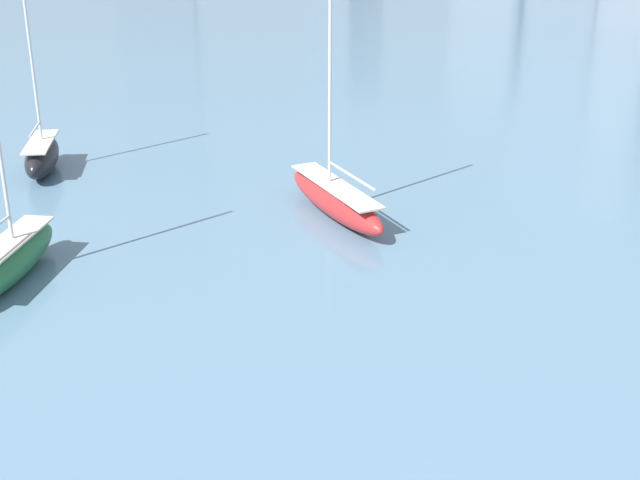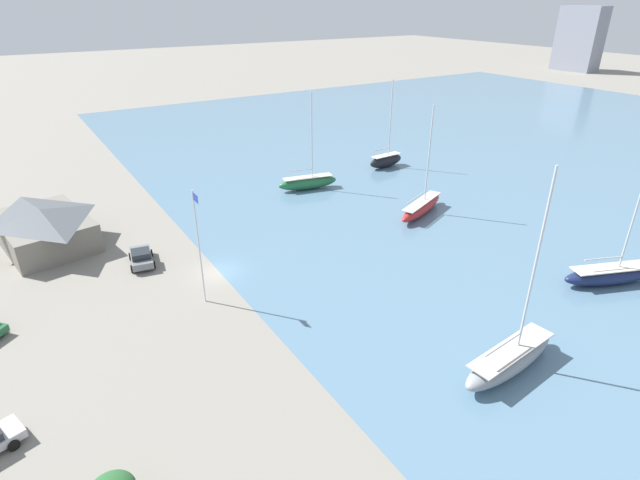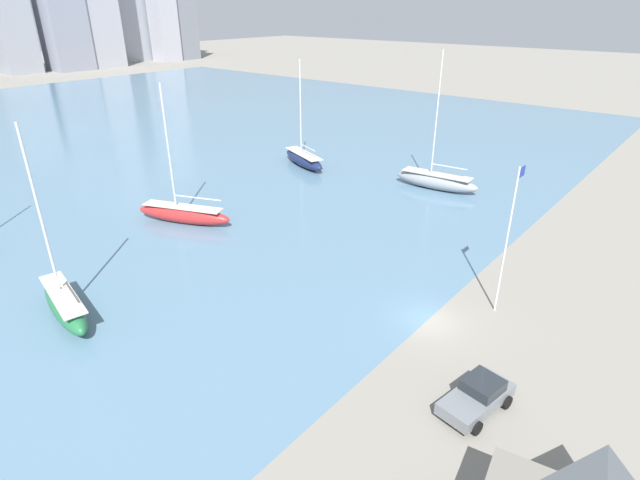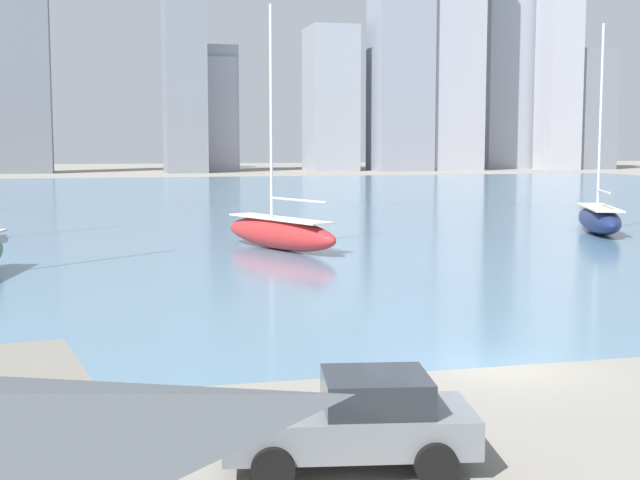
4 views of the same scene
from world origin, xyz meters
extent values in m
plane|color=gray|center=(0.00, 0.00, 0.00)|extent=(500.00, 500.00, 0.00)
cube|color=slate|center=(0.00, 70.00, 0.00)|extent=(180.00, 140.00, 0.00)
cube|color=slate|center=(-16.47, -14.14, 1.66)|extent=(13.58, 10.32, 3.32)
pyramid|color=#4C5156|center=(-16.47, -14.14, 3.83)|extent=(13.58, 10.32, 1.03)
cylinder|color=silver|center=(4.39, -3.16, 5.49)|extent=(0.14, 0.14, 10.98)
cube|color=#1E3899|center=(5.01, -3.16, 10.48)|extent=(1.10, 0.03, 0.70)
cube|color=gray|center=(-73.49, 172.47, 11.20)|extent=(15.87, 7.45, 22.39)
ellipsoid|color=#236B3D|center=(-16.21, 20.36, 0.96)|extent=(3.62, 9.05, 1.92)
cube|color=beige|center=(-16.21, 20.36, 1.87)|extent=(2.97, 7.42, 0.10)
cube|color=#2D2D33|center=(-16.21, 20.36, 0.44)|extent=(0.48, 1.59, 0.86)
cylinder|color=silver|center=(-16.07, 21.01, 7.92)|extent=(0.18, 0.18, 12.01)
cylinder|color=silver|center=(-16.43, 19.30, 3.02)|extent=(0.85, 3.46, 0.14)
ellipsoid|color=#19234C|center=(22.58, 31.69, 0.90)|extent=(5.72, 9.99, 1.79)
cube|color=beige|center=(22.58, 31.69, 1.75)|extent=(4.69, 8.19, 0.10)
cube|color=#2D2D33|center=(22.58, 31.69, 0.41)|extent=(0.80, 1.71, 0.81)
cylinder|color=silver|center=(22.85, 32.38, 7.93)|extent=(0.18, 0.18, 12.27)
cylinder|color=silver|center=(22.11, 30.50, 2.90)|extent=(1.63, 3.82, 0.14)
ellipsoid|color=#B72828|center=(-0.31, 27.97, 0.91)|extent=(5.70, 10.37, 1.82)
cube|color=beige|center=(-0.31, 27.97, 1.78)|extent=(4.68, 8.50, 0.10)
cube|color=#2D2D33|center=(-0.31, 27.97, 0.41)|extent=(0.86, 1.80, 0.82)
cylinder|color=silver|center=(-0.61, 28.70, 7.87)|extent=(0.18, 0.18, 12.09)
cylinder|color=silver|center=(0.39, 26.27, 2.93)|extent=(2.13, 4.92, 0.14)
ellipsoid|color=black|center=(-18.34, 36.70, 1.04)|extent=(2.22, 6.73, 2.08)
cube|color=beige|center=(-18.34, 36.70, 2.03)|extent=(1.82, 5.52, 0.10)
cube|color=#2D2D33|center=(-18.34, 36.70, 0.47)|extent=(0.23, 1.20, 0.93)
cylinder|color=silver|center=(-18.37, 37.19, 8.01)|extent=(0.18, 0.18, 11.85)
cylinder|color=silver|center=(-18.27, 35.50, 3.18)|extent=(0.35, 3.39, 0.14)
ellipsoid|color=gray|center=(25.72, 12.94, 0.97)|extent=(3.42, 10.52, 1.92)
cube|color=#BCB7AD|center=(25.72, 12.94, 1.88)|extent=(2.81, 8.63, 0.10)
cube|color=#2D2D33|center=(25.72, 12.94, 0.44)|extent=(0.35, 1.87, 0.87)
cylinder|color=silver|center=(25.64, 13.71, 8.96)|extent=(0.18, 0.18, 14.05)
cylinder|color=silver|center=(25.86, 11.54, 3.03)|extent=(0.58, 4.36, 0.14)
cylinder|color=black|center=(-0.36, -19.39, 0.33)|extent=(0.68, 0.64, 0.66)
cube|color=slate|center=(-6.06, -6.24, 0.75)|extent=(4.97, 2.87, 0.72)
cube|color=#23282D|center=(-5.55, -6.33, 1.44)|extent=(2.25, 2.15, 0.65)
cylinder|color=black|center=(-4.45, -5.44, 0.39)|extent=(0.82, 0.42, 0.79)
cylinder|color=black|center=(-4.82, -7.54, 0.39)|extent=(0.82, 0.42, 0.79)
cylinder|color=black|center=(-7.30, -4.94, 0.39)|extent=(0.82, 0.42, 0.79)
cylinder|color=black|center=(-7.67, -7.04, 0.39)|extent=(0.82, 0.42, 0.79)
cylinder|color=black|center=(12.15, -19.97, 0.36)|extent=(0.49, 0.76, 0.71)
cylinder|color=black|center=(14.16, -19.34, 0.36)|extent=(0.49, 0.76, 0.71)
camera|label=1|loc=(-3.88, -18.33, 17.94)|focal=50.00mm
camera|label=2|loc=(43.23, -15.05, 25.56)|focal=28.00mm
camera|label=3|loc=(-27.82, -13.08, 20.51)|focal=28.00mm
camera|label=4|loc=(-10.60, -21.86, 6.07)|focal=50.00mm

